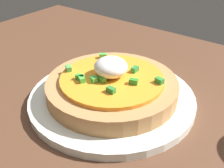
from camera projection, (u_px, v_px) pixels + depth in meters
dining_table at (71, 128)px, 42.94cm from camera, size 91.87×82.60×3.14cm
plate at (112, 98)px, 45.97cm from camera, size 26.37×26.37×1.29cm
pizza at (112, 85)px, 44.77cm from camera, size 20.61×20.61×6.23cm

